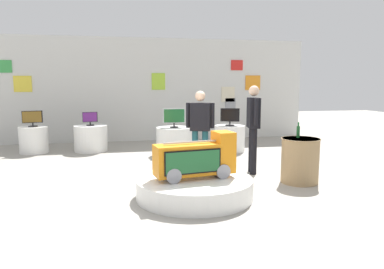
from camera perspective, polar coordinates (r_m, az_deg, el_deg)
ground_plane at (r=6.03m, az=-3.69°, el=-8.80°), size 30.00×30.00×0.00m
back_wall_display at (r=11.13m, az=-7.61°, el=6.96°), size 10.18×0.13×3.08m
main_display_pedestal at (r=5.64m, az=0.41°, el=-8.35°), size 1.79×1.79×0.31m
novelty_firetruck_tv at (r=5.54m, az=0.68°, el=-3.94°), size 1.27×0.58×0.70m
display_pedestal_left_rear at (r=9.41m, az=5.92°, el=-0.61°), size 0.78×0.78×0.67m
tv_on_left_rear at (r=9.34m, az=5.99°, el=2.86°), size 0.47×0.23×0.44m
display_pedestal_center_rear at (r=9.98m, az=-23.58°, el=-0.75°), size 0.70×0.70×0.67m
tv_on_center_rear at (r=9.91m, az=-23.77°, el=2.37°), size 0.48×0.22×0.40m
display_pedestal_right_rear at (r=9.74m, az=-15.59°, el=-0.56°), size 0.85×0.85×0.67m
tv_on_right_rear at (r=9.68m, az=-15.71°, el=2.47°), size 0.38×0.20×0.35m
display_pedestal_far_right at (r=8.98m, az=-2.81°, el=-0.99°), size 0.89×0.89×0.67m
tv_on_far_right at (r=8.90m, az=-2.83°, el=2.79°), size 0.55×0.20×0.47m
side_table_round at (r=6.68m, az=16.59°, el=-3.87°), size 0.67×0.67×0.79m
bottle_on_side_table at (r=6.69m, az=16.33°, el=0.47°), size 0.06×0.06×0.27m
shopper_browsing_near_truck at (r=7.08m, az=1.29°, el=1.48°), size 0.53×0.32×1.60m
shopper_browsing_rear at (r=7.08m, az=9.59°, el=1.90°), size 0.26×0.55×1.70m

